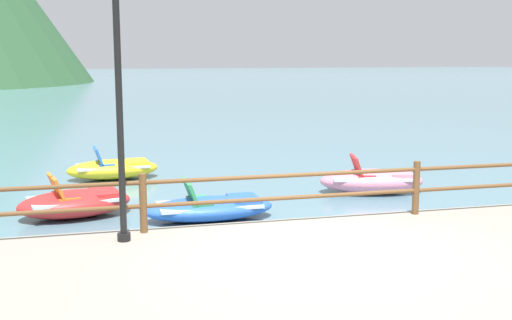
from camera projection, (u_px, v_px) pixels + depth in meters
The scene contains 7 objects.
ground_plane at pixel (135, 98), 47.48m from camera, with size 200.00×200.00×0.00m, color slate.
dock_railing at pixel (287, 189), 10.59m from camera, with size 23.92×0.12×0.95m.
lamp_post at pixel (118, 81), 9.25m from camera, with size 0.28×0.28×4.01m.
pedal_boat_0 at pixel (75, 203), 12.64m from camera, with size 2.44×1.71×0.86m.
pedal_boat_1 at pixel (372, 180), 14.81m from camera, with size 2.60×1.65×0.88m.
pedal_boat_3 at pixel (113, 168), 16.48m from camera, with size 2.41×1.29×0.85m.
pedal_boat_4 at pixel (210, 208), 12.40m from camera, with size 2.57×1.18×0.81m.
Camera 1 is at (-3.09, -8.36, 3.19)m, focal length 44.56 mm.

